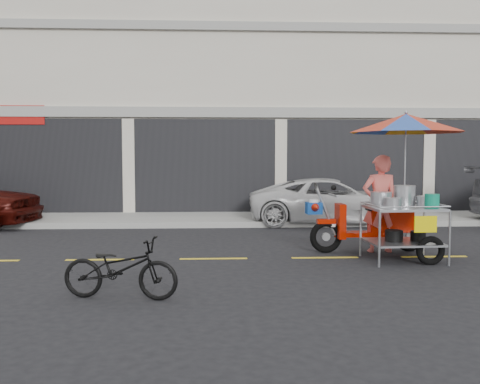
{
  "coord_description": "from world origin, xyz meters",
  "views": [
    {
      "loc": [
        -1.98,
        -9.41,
        1.85
      ],
      "look_at": [
        -1.5,
        0.6,
        1.15
      ],
      "focal_mm": 40.0,
      "sensor_mm": 36.0,
      "label": 1
    }
  ],
  "objects": [
    {
      "name": "white_pickup",
      "position": [
        1.15,
        4.7,
        0.61
      ],
      "size": [
        4.56,
        2.43,
        1.22
      ],
      "primitive_type": "imported",
      "rotation": [
        0.0,
        0.0,
        1.48
      ],
      "color": "silver",
      "rests_on": "ground"
    },
    {
      "name": "centerline",
      "position": [
        0.0,
        0.0,
        0.0
      ],
      "size": [
        42.0,
        0.1,
        0.01
      ],
      "primitive_type": "cube",
      "color": "gold",
      "rests_on": "ground"
    },
    {
      "name": "sidewalk",
      "position": [
        0.0,
        5.5,
        0.07
      ],
      "size": [
        45.0,
        3.0,
        0.15
      ],
      "primitive_type": "cube",
      "color": "gray",
      "rests_on": "ground"
    },
    {
      "name": "ground",
      "position": [
        0.0,
        0.0,
        0.0
      ],
      "size": [
        90.0,
        90.0,
        0.0
      ],
      "primitive_type": "plane",
      "color": "black"
    },
    {
      "name": "food_vendor_rig",
      "position": [
        1.25,
        0.04,
        1.65
      ],
      "size": [
        2.66,
        2.09,
        2.63
      ],
      "rotation": [
        0.0,
        0.0,
        0.04
      ],
      "color": "black",
      "rests_on": "ground"
    },
    {
      "name": "near_bicycle",
      "position": [
        -3.19,
        -2.58,
        0.4
      ],
      "size": [
        1.58,
        0.79,
        0.79
      ],
      "primitive_type": "imported",
      "rotation": [
        0.0,
        0.0,
        1.39
      ],
      "color": "black",
      "rests_on": "ground"
    },
    {
      "name": "shophouse_block",
      "position": [
        2.82,
        10.59,
        4.24
      ],
      "size": [
        36.0,
        8.11,
        10.4
      ],
      "color": "beige",
      "rests_on": "ground"
    }
  ]
}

